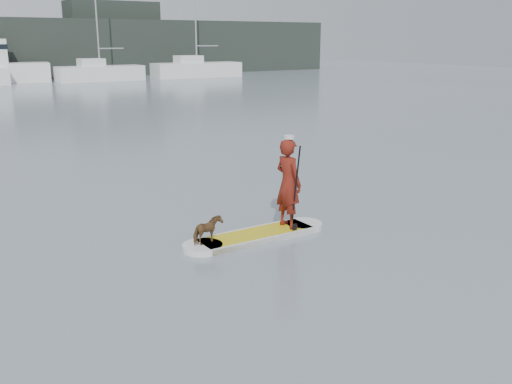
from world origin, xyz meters
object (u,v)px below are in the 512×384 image
paddleboard (256,236)px  sailboat_f (196,68)px  sailboat_e (100,72)px  dog (208,230)px  paddler (288,183)px

paddleboard → sailboat_f: size_ratio=0.23×
paddleboard → sailboat_e: size_ratio=0.28×
sailboat_f → sailboat_e: bearing=-178.0°
paddleboard → dog: 1.18m
paddleboard → paddler: 1.29m
paddleboard → sailboat_f: (22.38, 45.87, 0.90)m
sailboat_e → sailboat_f: sailboat_f is taller
sailboat_e → sailboat_f: 10.47m
paddleboard → paddler: (0.81, -0.00, 1.01)m
paddleboard → sailboat_f: 51.05m
sailboat_e → sailboat_f: (10.47, 0.04, 0.11)m
paddler → dog: paddler is taller
paddleboard → sailboat_e: bearing=75.8°
paddleboard → sailboat_f: sailboat_f is taller
sailboat_f → paddler: bearing=-113.4°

